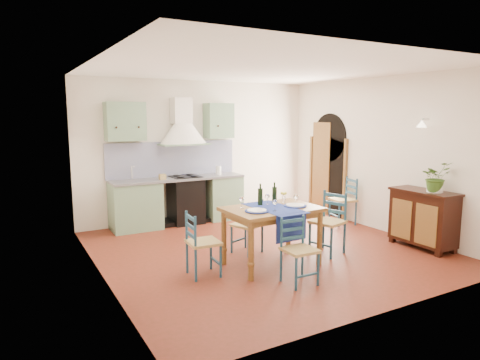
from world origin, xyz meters
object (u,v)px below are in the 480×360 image
dining_table (272,214)px  chair_near (298,250)px  sideboard (423,217)px  potted_plant (436,177)px

dining_table → chair_near: bearing=-96.7°
dining_table → sideboard: dining_table is taller
chair_near → potted_plant: 2.74m
dining_table → potted_plant: 2.68m
chair_near → sideboard: 2.64m
chair_near → sideboard: size_ratio=0.80×
sideboard → chair_near: bearing=-175.4°
chair_near → potted_plant: bearing=0.8°
potted_plant → sideboard: bearing=92.0°
sideboard → potted_plant: bearing=-88.0°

